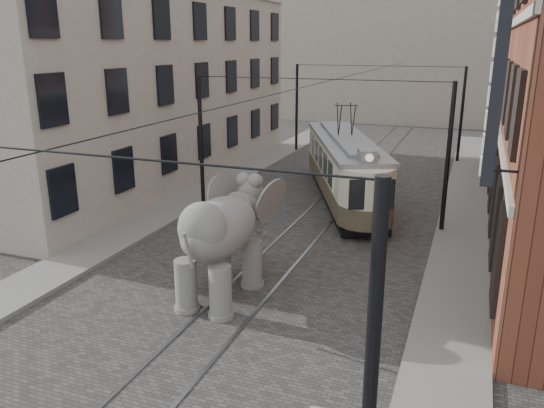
% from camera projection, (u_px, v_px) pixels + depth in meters
% --- Properties ---
extents(ground, '(120.00, 120.00, 0.00)m').
position_uv_depth(ground, '(268.00, 270.00, 18.21)').
color(ground, '#474542').
extents(tram_rails, '(1.54, 80.00, 0.02)m').
position_uv_depth(tram_rails, '(268.00, 270.00, 18.21)').
color(tram_rails, slate).
rests_on(tram_rails, ground).
extents(sidewalk_right, '(2.00, 60.00, 0.15)m').
position_uv_depth(sidewalk_right, '(454.00, 296.00, 16.16)').
color(sidewalk_right, slate).
rests_on(sidewalk_right, ground).
extents(sidewalk_left, '(2.00, 60.00, 0.15)m').
position_uv_depth(sidewalk_left, '(108.00, 243.00, 20.39)').
color(sidewalk_left, slate).
rests_on(sidewalk_left, ground).
extents(stucco_building, '(7.00, 24.00, 10.00)m').
position_uv_depth(stucco_building, '(146.00, 88.00, 29.46)').
color(stucco_building, gray).
rests_on(stucco_building, ground).
extents(distant_block, '(28.00, 10.00, 14.00)m').
position_uv_depth(distant_block, '(417.00, 47.00, 52.04)').
color(distant_block, gray).
rests_on(distant_block, ground).
extents(catenary, '(11.00, 30.20, 6.00)m').
position_uv_depth(catenary, '(308.00, 155.00, 21.90)').
color(catenary, black).
rests_on(catenary, ground).
extents(tram, '(6.68, 11.59, 4.59)m').
position_uv_depth(tram, '(344.00, 153.00, 25.89)').
color(tram, beige).
rests_on(tram, ground).
extents(elephant, '(3.19, 5.63, 3.41)m').
position_uv_depth(elephant, '(220.00, 244.00, 15.78)').
color(elephant, slate).
rests_on(elephant, ground).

